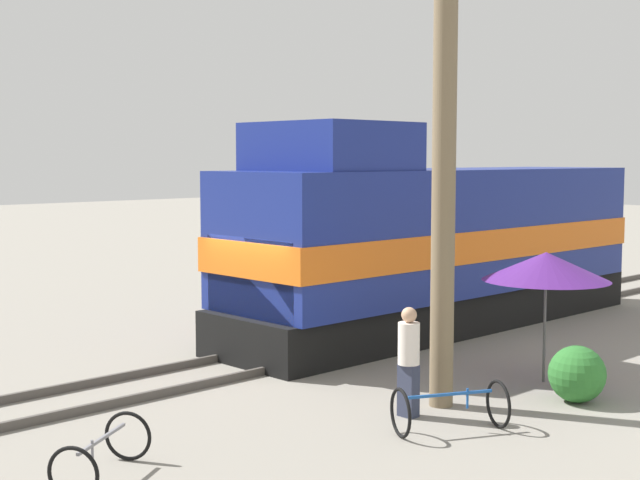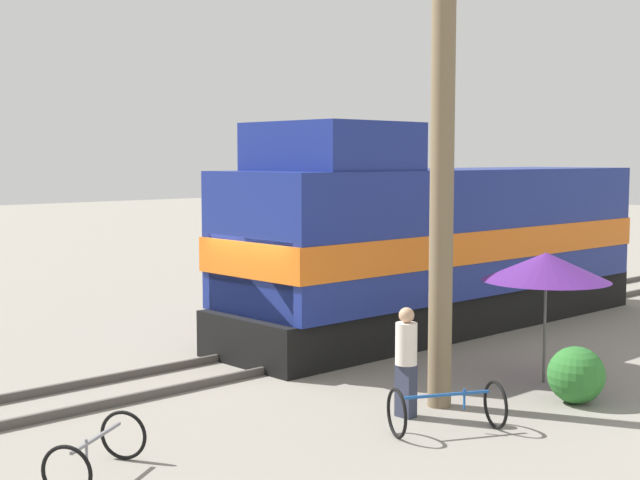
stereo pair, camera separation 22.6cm
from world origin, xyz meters
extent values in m
plane|color=gray|center=(0.00, 0.00, 0.00)|extent=(120.00, 120.00, 0.00)
cube|color=#4C4742|center=(-0.72, 0.00, 0.07)|extent=(0.08, 33.62, 0.15)
cube|color=#4C4742|center=(0.72, 0.00, 0.07)|extent=(0.08, 33.62, 0.15)
cube|color=black|center=(0.00, 5.14, 0.47)|extent=(2.81, 12.27, 0.94)
cube|color=navy|center=(0.00, 5.14, 2.35)|extent=(3.06, 11.78, 2.82)
cube|color=orange|center=(0.00, 5.14, 2.07)|extent=(3.10, 11.91, 0.70)
cube|color=orange|center=(0.00, 0.10, 1.72)|extent=(2.60, 1.72, 1.55)
cube|color=navy|center=(0.00, 1.45, 4.25)|extent=(2.87, 2.70, 0.99)
cylinder|color=#726047|center=(4.29, -0.22, 5.38)|extent=(0.38, 0.38, 10.77)
cylinder|color=#4C4C4C|center=(4.60, 2.32, 1.11)|extent=(0.05, 0.05, 2.23)
cone|color=#4C1E72|center=(4.60, 2.32, 2.10)|extent=(2.27, 2.27, 0.51)
sphere|color=#2D722D|center=(5.71, 1.55, 0.47)|extent=(0.94, 0.94, 0.94)
cube|color=#2D3347|center=(4.32, -1.08, 0.41)|extent=(0.30, 0.20, 0.83)
cylinder|color=silver|center=(4.32, -1.08, 1.16)|extent=(0.34, 0.34, 0.66)
sphere|color=tan|center=(4.32, -1.08, 1.61)|extent=(0.24, 0.24, 0.24)
torus|color=black|center=(5.63, -0.55, 0.36)|extent=(0.67, 0.37, 0.73)
torus|color=black|center=(4.93, -1.97, 0.36)|extent=(0.67, 0.37, 0.73)
cube|color=#194C99|center=(5.28, -1.26, 0.58)|extent=(0.63, 1.22, 0.04)
cylinder|color=#194C99|center=(5.41, -1.01, 0.49)|extent=(0.04, 0.04, 0.30)
torus|color=black|center=(3.86, -6.56, 0.34)|extent=(0.59, 0.41, 0.67)
torus|color=black|center=(3.07, -5.33, 0.34)|extent=(0.59, 0.41, 0.67)
cube|color=slate|center=(3.46, -5.95, 0.53)|extent=(0.71, 1.06, 0.04)
cylinder|color=slate|center=(3.60, -6.16, 0.45)|extent=(0.04, 0.04, 0.28)
camera|label=1|loc=(13.19, -11.47, 4.03)|focal=50.00mm
camera|label=2|loc=(13.35, -11.31, 4.03)|focal=50.00mm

